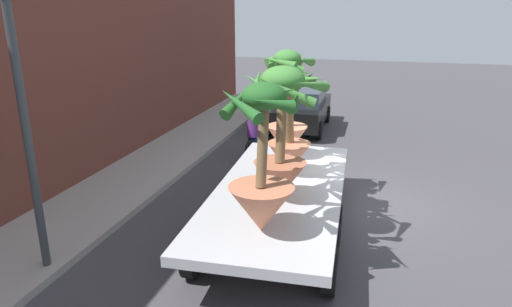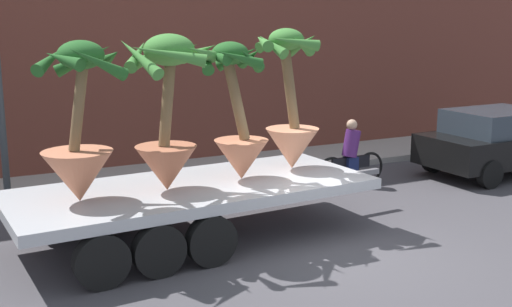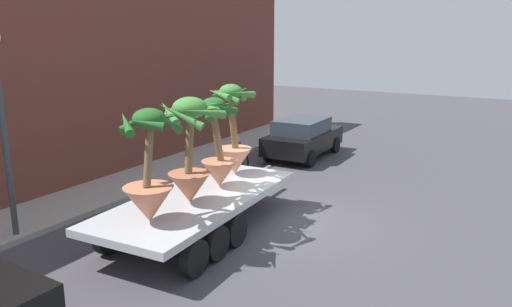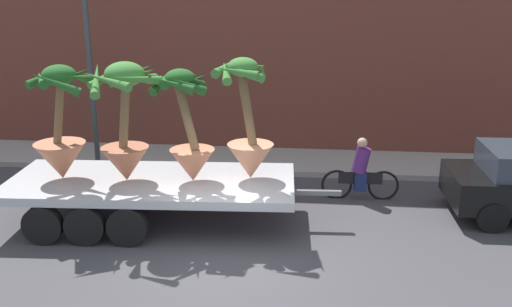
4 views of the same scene
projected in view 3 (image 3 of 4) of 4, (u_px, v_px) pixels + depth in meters
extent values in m
plane|color=#423F44|center=(295.00, 222.00, 13.17)|extent=(60.00, 60.00, 0.00)
cube|color=#A39E99|center=(127.00, 184.00, 16.17)|extent=(24.00, 2.20, 0.15)
cube|color=brown|center=(82.00, 73.00, 16.16)|extent=(24.00, 1.20, 7.21)
cube|color=#B7BABF|center=(199.00, 199.00, 12.22)|extent=(6.18, 2.84, 0.18)
cylinder|color=black|center=(108.00, 237.00, 11.19)|extent=(0.81, 0.26, 0.80)
cylinder|color=black|center=(194.00, 258.00, 10.14)|extent=(0.81, 0.26, 0.80)
cylinder|color=black|center=(134.00, 224.00, 11.92)|extent=(0.81, 0.26, 0.80)
cylinder|color=black|center=(216.00, 243.00, 10.87)|extent=(0.81, 0.26, 0.80)
cylinder|color=black|center=(156.00, 213.00, 12.65)|extent=(0.81, 0.26, 0.80)
cylinder|color=black|center=(235.00, 230.00, 11.60)|extent=(0.81, 0.26, 0.80)
cube|color=slate|center=(263.00, 171.00, 15.29)|extent=(1.00, 0.16, 0.10)
cone|color=#C17251|center=(219.00, 174.00, 12.87)|extent=(0.94, 0.94, 0.69)
cylinder|color=brown|center=(216.00, 134.00, 12.53)|extent=(0.51, 0.18, 1.48)
ellipsoid|color=#235B23|center=(214.00, 105.00, 12.27)|extent=(0.62, 0.62, 0.38)
cone|color=#235B23|center=(222.00, 106.00, 12.58)|extent=(0.23, 0.75, 0.43)
cone|color=#235B23|center=(211.00, 106.00, 12.64)|extent=(0.70, 0.68, 0.50)
cone|color=#235B23|center=(202.00, 106.00, 12.40)|extent=(0.69, 0.28, 0.33)
cone|color=#235B23|center=(200.00, 110.00, 12.01)|extent=(0.41, 0.86, 0.52)
cone|color=#235B23|center=(209.00, 108.00, 11.98)|extent=(0.36, 0.68, 0.30)
cone|color=#235B23|center=(226.00, 109.00, 12.07)|extent=(0.82, 0.24, 0.42)
cone|color=#235B23|center=(229.00, 108.00, 12.34)|extent=(0.72, 0.63, 0.49)
cone|color=tan|center=(235.00, 161.00, 14.00)|extent=(0.98, 0.98, 0.75)
cylinder|color=brown|center=(233.00, 120.00, 13.65)|extent=(0.43, 0.19, 1.63)
ellipsoid|color=#428438|center=(231.00, 91.00, 13.40)|extent=(0.63, 0.63, 0.39)
cone|color=#428438|center=(236.00, 93.00, 13.76)|extent=(0.33, 0.80, 0.50)
cone|color=#428438|center=(227.00, 91.00, 13.70)|extent=(0.67, 0.56, 0.32)
cone|color=#428438|center=(219.00, 93.00, 13.50)|extent=(0.76, 0.38, 0.39)
cone|color=#428438|center=(219.00, 94.00, 13.11)|extent=(0.41, 0.90, 0.34)
cone|color=#428438|center=(227.00, 96.00, 13.09)|extent=(0.38, 0.76, 0.48)
cone|color=#428438|center=(243.00, 94.00, 13.14)|extent=(0.91, 0.34, 0.34)
cone|color=#428438|center=(243.00, 94.00, 13.41)|extent=(0.69, 0.50, 0.44)
cone|color=#B26647|center=(190.00, 188.00, 11.64)|extent=(1.00, 1.00, 0.73)
cylinder|color=brown|center=(189.00, 141.00, 11.41)|extent=(0.34, 0.18, 1.53)
ellipsoid|color=#428438|center=(190.00, 108.00, 11.27)|extent=(0.80, 0.80, 0.50)
cone|color=#428438|center=(201.00, 107.00, 11.76)|extent=(0.37, 1.09, 0.44)
cone|color=#428438|center=(182.00, 108.00, 11.63)|extent=(0.86, 0.57, 0.46)
cone|color=#428438|center=(172.00, 110.00, 11.49)|extent=(0.98, 0.29, 0.56)
cone|color=#428438|center=(169.00, 113.00, 11.05)|extent=(0.68, 0.97, 0.53)
cone|color=#428438|center=(180.00, 115.00, 10.77)|extent=(0.49, 1.10, 0.65)
cone|color=#428438|center=(203.00, 113.00, 10.85)|extent=(1.14, 0.58, 0.41)
cone|color=#428438|center=(212.00, 108.00, 11.42)|extent=(0.87, 0.91, 0.38)
cone|color=#C17251|center=(149.00, 204.00, 10.45)|extent=(1.07, 1.07, 0.78)
cylinder|color=brown|center=(149.00, 153.00, 10.25)|extent=(0.39, 0.16, 1.44)
ellipsoid|color=#235B23|center=(149.00, 119.00, 10.13)|extent=(0.69, 0.69, 0.43)
cone|color=#235B23|center=(163.00, 118.00, 10.51)|extent=(0.21, 0.90, 0.40)
cone|color=#235B23|center=(138.00, 120.00, 10.47)|extent=(0.92, 0.44, 0.56)
cone|color=#235B23|center=(126.00, 123.00, 9.96)|extent=(0.72, 0.89, 0.48)
cone|color=#235B23|center=(146.00, 124.00, 9.81)|extent=(0.56, 0.71, 0.34)
cone|color=#235B23|center=(171.00, 124.00, 10.05)|extent=(0.96, 0.47, 0.58)
torus|color=black|center=(243.00, 165.00, 17.53)|extent=(0.74, 0.09, 0.74)
torus|color=black|center=(227.00, 172.00, 16.59)|extent=(0.74, 0.09, 0.74)
cube|color=black|center=(235.00, 163.00, 17.02)|extent=(1.04, 0.10, 0.28)
cylinder|color=#51236B|center=(235.00, 150.00, 16.91)|extent=(0.45, 0.36, 0.65)
sphere|color=tan|center=(235.00, 138.00, 16.81)|extent=(0.24, 0.24, 0.24)
cube|color=navy|center=(235.00, 165.00, 17.04)|extent=(0.29, 0.25, 0.44)
cube|color=black|center=(303.00, 140.00, 19.88)|extent=(4.10, 1.95, 0.70)
cube|color=#2D3842|center=(302.00, 126.00, 19.56)|extent=(2.27, 1.73, 0.56)
cylinder|color=black|center=(297.00, 140.00, 21.50)|extent=(0.64, 0.21, 0.64)
cylinder|color=black|center=(335.00, 145.00, 20.66)|extent=(0.64, 0.21, 0.64)
cylinder|color=black|center=(269.00, 153.00, 19.27)|extent=(0.64, 0.21, 0.64)
cylinder|color=black|center=(310.00, 159.00, 18.43)|extent=(0.64, 0.21, 0.64)
cylinder|color=#383D42|center=(5.00, 143.00, 11.46)|extent=(0.14, 0.14, 4.50)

